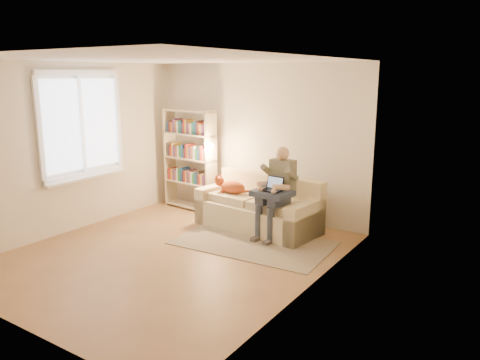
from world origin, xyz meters
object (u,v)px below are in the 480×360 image
Objects in this scene: sofa at (259,210)px; laptop at (271,187)px; cat at (231,186)px; bookshelf at (190,155)px; person at (277,187)px.

sofa is 0.70m from laptop.
cat is 0.38× the size of bookshelf.
sofa is at bearing -3.84° from bookshelf.
bookshelf is at bearing 170.26° from laptop.
bookshelf is (-1.63, 0.27, 0.70)m from sofa.
laptop reaches higher than cat.
cat is at bearing 171.24° from laptop.
laptop is at bearing -107.04° from person.
cat is 0.92m from laptop.
sofa reaches higher than cat.
bookshelf is (-1.14, 0.34, 0.37)m from cat.
person reaches higher than sofa.
person is 4.48× the size of laptop.
sofa is 1.49× the size of person.
person reaches higher than laptop.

